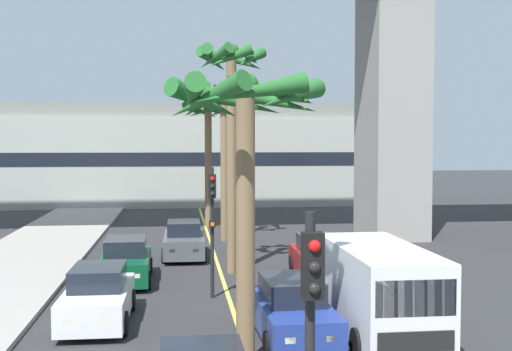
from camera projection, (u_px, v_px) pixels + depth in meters
name	position (u px, v px, depth m)	size (l,w,h in m)	color
lane_stripe_center	(223.00, 280.00, 23.54)	(0.14, 56.00, 0.01)	#DBCC4C
pier_building_backdrop	(198.00, 155.00, 52.73)	(32.53, 8.04, 7.95)	#ADB2A8
car_queue_front	(292.00, 312.00, 16.43)	(1.93, 4.15, 1.56)	navy
car_queue_second	(126.00, 262.00, 23.20)	(1.89, 4.13, 1.56)	#0C4728
car_queue_third	(98.00, 297.00, 17.95)	(1.86, 4.11, 1.56)	white
car_queue_fourth	(320.00, 259.00, 23.89)	(1.90, 4.13, 1.56)	maroon
car_queue_fifth	(184.00, 241.00, 28.19)	(1.86, 4.11, 1.56)	#4C5156
delivery_van	(379.00, 289.00, 16.46)	(2.16, 5.25, 2.36)	white
traffic_light_median_near	(311.00, 341.00, 7.47)	(0.24, 0.37, 4.20)	black
traffic_light_median_far	(212.00, 214.00, 20.68)	(0.24, 0.37, 4.20)	black
palm_tree_near_median	(231.00, 90.00, 24.49)	(2.75, 2.73, 8.70)	brown
palm_tree_mid_median	(208.00, 127.00, 37.95)	(3.15, 3.18, 7.44)	brown
palm_tree_far_median	(224.00, 115.00, 32.60)	(2.79, 2.96, 8.08)	brown
palm_tree_farthest_median	(245.00, 128.00, 14.12)	(3.59, 3.57, 6.50)	brown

